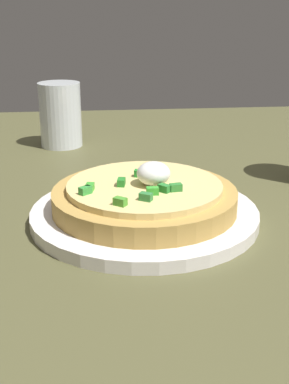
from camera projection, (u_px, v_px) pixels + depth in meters
The scene contains 4 objects.
dining_table at pixel (235, 221), 61.05cm from camera, with size 125.06×78.92×2.12cm, color brown.
plate at pixel (144, 214), 58.56cm from camera, with size 25.65×25.65×1.39cm, color white.
pizza at pixel (145, 196), 57.77cm from camera, with size 20.73×20.73×5.61cm.
cup_far at pixel (61, 119), 87.40cm from camera, with size 7.04×7.04×10.74cm.
Camera 1 is at (54.60, -16.48, 25.56)cm, focal length 48.29 mm.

